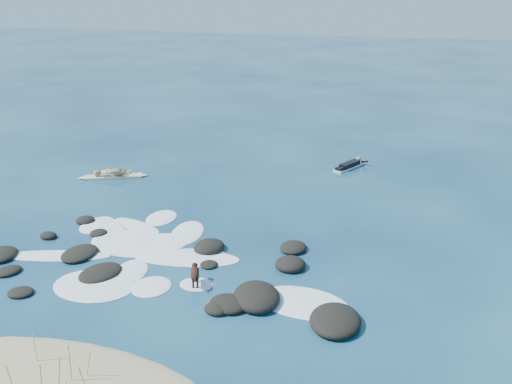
% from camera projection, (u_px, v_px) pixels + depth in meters
% --- Properties ---
extents(ground, '(160.00, 160.00, 0.00)m').
position_uv_depth(ground, '(178.00, 248.00, 20.67)').
color(ground, '#0A2642').
rests_on(ground, ground).
extents(dune_grass, '(3.96, 1.69, 1.20)m').
position_uv_depth(dune_grass, '(58.00, 383.00, 12.87)').
color(dune_grass, '#A2AC53').
rests_on(dune_grass, ground).
extents(reef_rocks, '(13.44, 6.29, 0.58)m').
position_uv_depth(reef_rocks, '(201.00, 278.00, 18.38)').
color(reef_rocks, black).
rests_on(reef_rocks, ground).
extents(breaking_foam, '(12.54, 7.49, 0.12)m').
position_uv_depth(breaking_foam, '(154.00, 255.00, 20.10)').
color(breaking_foam, white).
rests_on(breaking_foam, ground).
extents(standing_surfer_rig, '(3.18, 1.62, 1.90)m').
position_uv_depth(standing_surfer_rig, '(112.00, 163.00, 27.64)').
color(standing_surfer_rig, beige).
rests_on(standing_surfer_rig, ground).
extents(paddling_surfer_rig, '(1.64, 2.33, 0.43)m').
position_uv_depth(paddling_surfer_rig, '(350.00, 165.00, 29.28)').
color(paddling_surfer_rig, silver).
rests_on(paddling_surfer_rig, ground).
extents(dog, '(0.51, 1.00, 0.66)m').
position_uv_depth(dog, '(195.00, 273.00, 18.01)').
color(dog, black).
rests_on(dog, ground).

